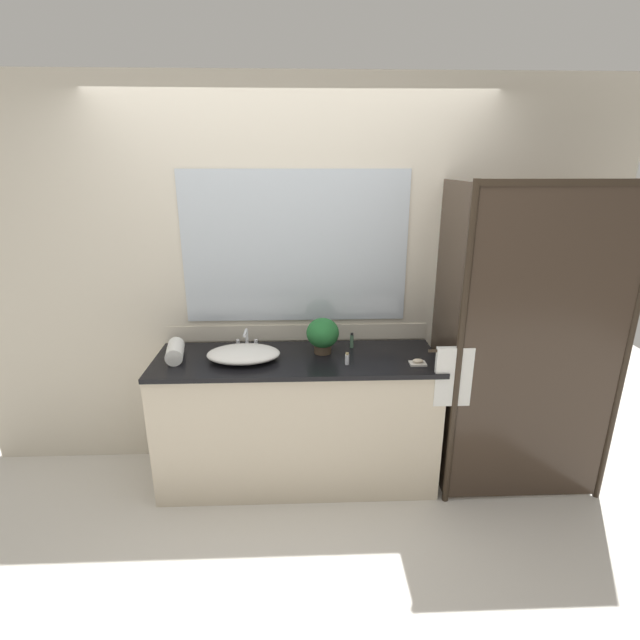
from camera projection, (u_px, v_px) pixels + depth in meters
ground_plane at (298, 477)px, 3.29m from camera, size 8.00×8.00×0.00m
wall_back_with_mirror at (296, 282)px, 3.21m from camera, size 4.40×0.06×2.60m
vanity_cabinet at (297, 419)px, 3.16m from camera, size 1.80×0.58×0.90m
shower_enclosure at (508, 348)px, 2.84m from camera, size 1.20×0.59×2.00m
sink_basin at (243, 354)px, 2.96m from camera, size 0.46×0.32×0.08m
faucet at (247, 342)px, 3.14m from camera, size 0.17×0.14×0.14m
potted_plant at (323, 334)px, 3.05m from camera, size 0.21×0.21×0.23m
soap_dish at (418, 362)px, 2.90m from camera, size 0.10×0.07×0.04m
amenity_bottle_body_wash at (352, 341)px, 3.16m from camera, size 0.02×0.02×0.10m
amenity_bottle_lotion at (347, 359)px, 2.90m from camera, size 0.03×0.03×0.08m
rolled_towel_near_edge at (175, 351)px, 2.97m from camera, size 0.15×0.25×0.11m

